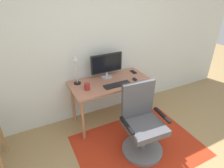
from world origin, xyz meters
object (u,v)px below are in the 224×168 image
at_px(office_chair, 142,127).
at_px(monitor, 107,64).
at_px(desk, 111,86).
at_px(keyboard, 117,85).
at_px(desk_lamp, 76,67).
at_px(coffee_cup, 87,86).
at_px(cell_phone, 133,72).
at_px(computer_mouse, 135,79).

bearing_deg(office_chair, monitor, 97.76).
xyz_separation_m(desk, office_chair, (0.08, -0.80, -0.26)).
distance_m(monitor, office_chair, 1.13).
bearing_deg(keyboard, monitor, 94.14).
relative_size(keyboard, desk_lamp, 0.96).
xyz_separation_m(desk, monitor, (0.02, 0.17, 0.32)).
height_order(coffee_cup, cell_phone, coffee_cup).
bearing_deg(desk, keyboard, -75.63).
distance_m(cell_phone, office_chair, 1.09).
height_order(desk, computer_mouse, computer_mouse).
xyz_separation_m(monitor, keyboard, (0.02, -0.33, -0.22)).
relative_size(computer_mouse, coffee_cup, 1.04).
relative_size(monitor, desk_lamp, 1.18).
height_order(computer_mouse, cell_phone, computer_mouse).
bearing_deg(desk_lamp, computer_mouse, -19.04).
xyz_separation_m(keyboard, computer_mouse, (0.33, 0.03, 0.01)).
height_order(desk, coffee_cup, coffee_cup).
height_order(keyboard, desk_lamp, desk_lamp).
bearing_deg(office_chair, desk_lamp, 124.50).
height_order(monitor, computer_mouse, monitor).
bearing_deg(desk_lamp, monitor, -0.23).
height_order(monitor, coffee_cup, monitor).
distance_m(monitor, computer_mouse, 0.51).
relative_size(keyboard, computer_mouse, 4.13).
xyz_separation_m(cell_phone, desk_lamp, (-1.01, 0.03, 0.28)).
relative_size(computer_mouse, cell_phone, 0.74).
relative_size(monitor, computer_mouse, 5.12).
distance_m(computer_mouse, cell_phone, 0.30).
xyz_separation_m(keyboard, coffee_cup, (-0.46, 0.08, 0.04)).
xyz_separation_m(desk, computer_mouse, (0.37, -0.13, 0.10)).
distance_m(monitor, keyboard, 0.40).
bearing_deg(computer_mouse, desk, 161.49).
relative_size(coffee_cup, office_chair, 0.10).
height_order(keyboard, office_chair, office_chair).
bearing_deg(cell_phone, monitor, 177.93).
height_order(desk, monitor, monitor).
distance_m(desk, coffee_cup, 0.44).
bearing_deg(coffee_cup, keyboard, -10.50).
relative_size(monitor, keyboard, 1.24).
bearing_deg(coffee_cup, computer_mouse, -3.98).
bearing_deg(desk, computer_mouse, -18.51).
bearing_deg(monitor, coffee_cup, -150.94).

